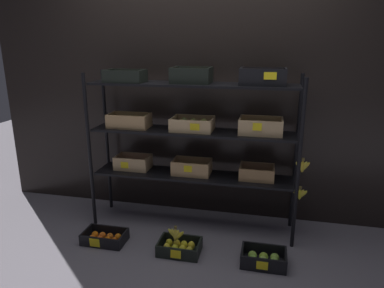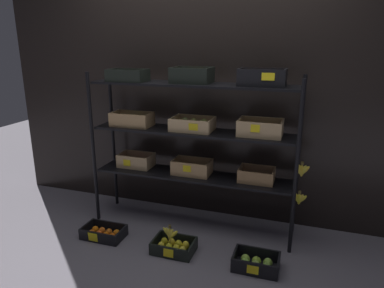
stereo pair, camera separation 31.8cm
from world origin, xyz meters
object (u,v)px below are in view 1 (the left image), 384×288
object	(u,v)px
banana_bunch_loose	(175,235)
crate_ground_tangerine	(105,238)
crate_ground_lemon	(179,248)
crate_ground_apple_green	(263,259)
display_rack	(194,129)

from	to	relation	value
banana_bunch_loose	crate_ground_tangerine	bearing A→B (deg)	178.46
crate_ground_tangerine	crate_ground_lemon	world-z (taller)	crate_ground_lemon
crate_ground_lemon	crate_ground_apple_green	bearing A→B (deg)	-1.19
crate_ground_lemon	crate_ground_apple_green	world-z (taller)	crate_ground_apple_green
display_rack	crate_ground_apple_green	distance (m)	1.23
crate_ground_apple_green	banana_bunch_loose	size ratio (longest dim) A/B	2.25
display_rack	crate_ground_apple_green	xyz separation A→B (m)	(0.68, -0.50, -0.90)
crate_ground_tangerine	banana_bunch_loose	xyz separation A→B (m)	(0.65, -0.02, 0.13)
crate_ground_tangerine	banana_bunch_loose	size ratio (longest dim) A/B	2.36
display_rack	crate_ground_apple_green	world-z (taller)	display_rack
crate_ground_lemon	banana_bunch_loose	distance (m)	0.12
display_rack	crate_ground_lemon	size ratio (longest dim) A/B	5.65
crate_ground_apple_green	banana_bunch_loose	bearing A→B (deg)	179.34
crate_ground_apple_green	banana_bunch_loose	world-z (taller)	banana_bunch_loose
crate_ground_lemon	banana_bunch_loose	xyz separation A→B (m)	(-0.03, -0.01, 0.12)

